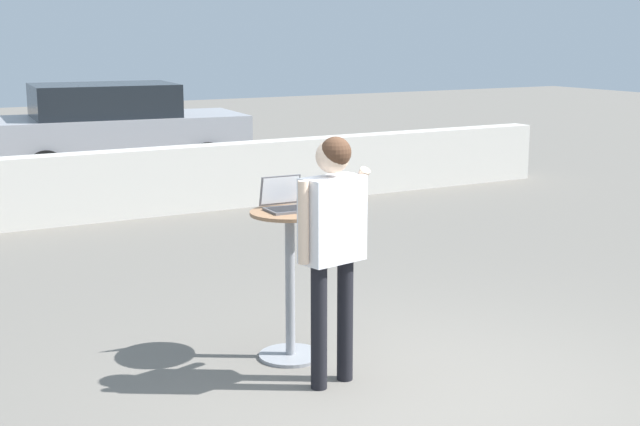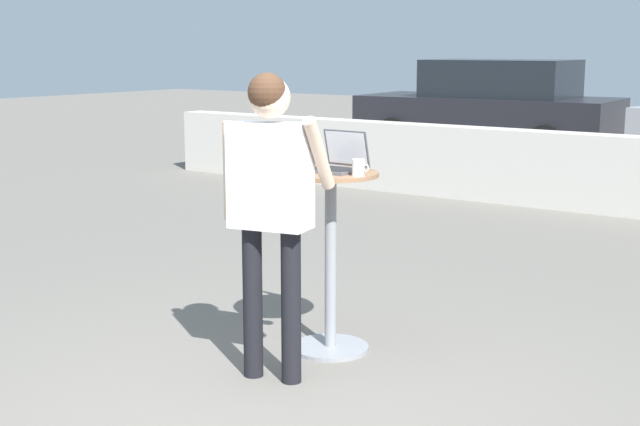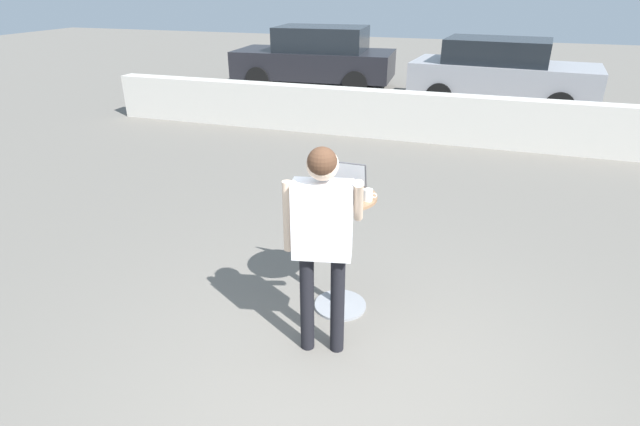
{
  "view_description": "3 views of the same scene",
  "coord_description": "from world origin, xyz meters",
  "px_view_note": "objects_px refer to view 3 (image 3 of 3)",
  "views": [
    {
      "loc": [
        -3.24,
        -4.37,
        2.36
      ],
      "look_at": [
        -0.37,
        0.74,
        1.16
      ],
      "focal_mm": 50.0,
      "sensor_mm": 36.0,
      "label": 1
    },
    {
      "loc": [
        2.58,
        -3.12,
        1.83
      ],
      "look_at": [
        -0.18,
        0.76,
        0.94
      ],
      "focal_mm": 50.0,
      "sensor_mm": 36.0,
      "label": 2
    },
    {
      "loc": [
        0.59,
        -2.48,
        2.69
      ],
      "look_at": [
        -0.4,
        0.6,
        1.18
      ],
      "focal_mm": 28.0,
      "sensor_mm": 36.0,
      "label": 3
    }
  ],
  "objects_px": {
    "laptop": "(345,187)",
    "parked_car_near_street": "(501,73)",
    "cafe_table": "(341,246)",
    "parked_car_further_down": "(316,57)",
    "standing_person": "(322,228)",
    "coffee_mug": "(368,195)"
  },
  "relations": [
    {
      "from": "parked_car_near_street",
      "to": "parked_car_further_down",
      "type": "height_order",
      "value": "parked_car_further_down"
    },
    {
      "from": "cafe_table",
      "to": "laptop",
      "type": "bearing_deg",
      "value": 88.44
    },
    {
      "from": "coffee_mug",
      "to": "standing_person",
      "type": "distance_m",
      "value": 0.59
    },
    {
      "from": "cafe_table",
      "to": "coffee_mug",
      "type": "distance_m",
      "value": 0.57
    },
    {
      "from": "standing_person",
      "to": "parked_car_further_down",
      "type": "distance_m",
      "value": 10.91
    },
    {
      "from": "standing_person",
      "to": "parked_car_near_street",
      "type": "xyz_separation_m",
      "value": [
        1.32,
        9.42,
        -0.31
      ]
    },
    {
      "from": "laptop",
      "to": "parked_car_near_street",
      "type": "height_order",
      "value": "parked_car_near_street"
    },
    {
      "from": "laptop",
      "to": "coffee_mug",
      "type": "distance_m",
      "value": 0.25
    },
    {
      "from": "laptop",
      "to": "coffee_mug",
      "type": "xyz_separation_m",
      "value": [
        0.22,
        -0.11,
        -0.0
      ]
    },
    {
      "from": "standing_person",
      "to": "parked_car_near_street",
      "type": "distance_m",
      "value": 9.52
    },
    {
      "from": "parked_car_further_down",
      "to": "laptop",
      "type": "bearing_deg",
      "value": -70.37
    },
    {
      "from": "cafe_table",
      "to": "parked_car_near_street",
      "type": "relative_size",
      "value": 0.26
    },
    {
      "from": "cafe_table",
      "to": "parked_car_further_down",
      "type": "relative_size",
      "value": 0.25
    },
    {
      "from": "standing_person",
      "to": "parked_car_near_street",
      "type": "relative_size",
      "value": 0.4
    },
    {
      "from": "cafe_table",
      "to": "parked_car_near_street",
      "type": "xyz_separation_m",
      "value": [
        1.34,
        8.83,
        0.15
      ]
    },
    {
      "from": "cafe_table",
      "to": "laptop",
      "type": "height_order",
      "value": "laptop"
    },
    {
      "from": "parked_car_near_street",
      "to": "cafe_table",
      "type": "bearing_deg",
      "value": -98.6
    },
    {
      "from": "laptop",
      "to": "parked_car_further_down",
      "type": "relative_size",
      "value": 0.07
    },
    {
      "from": "laptop",
      "to": "parked_car_near_street",
      "type": "xyz_separation_m",
      "value": [
        1.33,
        8.77,
        -0.37
      ]
    },
    {
      "from": "coffee_mug",
      "to": "cafe_table",
      "type": "bearing_deg",
      "value": 169.79
    },
    {
      "from": "standing_person",
      "to": "coffee_mug",
      "type": "bearing_deg",
      "value": 69.09
    },
    {
      "from": "cafe_table",
      "to": "parked_car_further_down",
      "type": "xyz_separation_m",
      "value": [
        -3.45,
        9.76,
        0.19
      ]
    }
  ]
}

